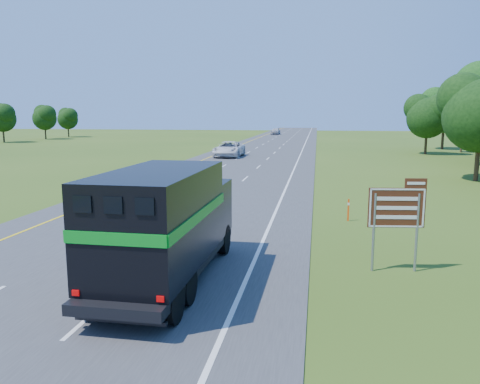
{
  "coord_description": "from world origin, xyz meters",
  "views": [
    {
      "loc": [
        7.65,
        -8.97,
        5.32
      ],
      "look_at": [
        3.88,
        13.92,
        1.46
      ],
      "focal_mm": 35.0,
      "sensor_mm": 36.0,
      "label": 1
    }
  ],
  "objects_px": {
    "far_car": "(276,131)",
    "exit_sign": "(397,211)",
    "horse_truck": "(167,222)",
    "white_suv": "(229,149)"
  },
  "relations": [
    {
      "from": "far_car",
      "to": "exit_sign",
      "type": "xyz_separation_m",
      "value": [
        13.61,
        -107.92,
        1.18
      ]
    },
    {
      "from": "horse_truck",
      "to": "far_car",
      "type": "bearing_deg",
      "value": 94.04
    },
    {
      "from": "far_car",
      "to": "exit_sign",
      "type": "relative_size",
      "value": 1.59
    },
    {
      "from": "exit_sign",
      "to": "white_suv",
      "type": "bearing_deg",
      "value": 100.96
    },
    {
      "from": "far_car",
      "to": "horse_truck",
      "type": "bearing_deg",
      "value": -83.2
    },
    {
      "from": "horse_truck",
      "to": "exit_sign",
      "type": "height_order",
      "value": "horse_truck"
    },
    {
      "from": "far_car",
      "to": "white_suv",
      "type": "bearing_deg",
      "value": -86.49
    },
    {
      "from": "far_car",
      "to": "exit_sign",
      "type": "bearing_deg",
      "value": -79.29
    },
    {
      "from": "white_suv",
      "to": "exit_sign",
      "type": "relative_size",
      "value": 2.14
    },
    {
      "from": "white_suv",
      "to": "exit_sign",
      "type": "bearing_deg",
      "value": -70.99
    }
  ]
}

